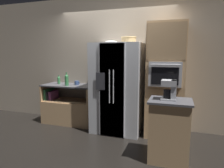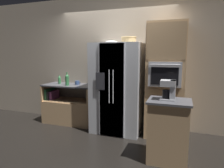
{
  "view_description": "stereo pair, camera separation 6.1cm",
  "coord_description": "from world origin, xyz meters",
  "px_view_note": "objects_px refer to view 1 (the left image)",
  "views": [
    {
      "loc": [
        1.32,
        -3.73,
        1.57
      ],
      "look_at": [
        0.09,
        -0.03,
        0.98
      ],
      "focal_mm": 32.0,
      "sensor_mm": 36.0,
      "label": 1
    },
    {
      "loc": [
        1.38,
        -3.71,
        1.57
      ],
      "look_at": [
        0.09,
        -0.03,
        0.98
      ],
      "focal_mm": 32.0,
      "sensor_mm": 36.0,
      "label": 2
    }
  ],
  "objects_px": {
    "refrigerator": "(118,88)",
    "mug": "(77,83)",
    "fruit_bowl": "(111,42)",
    "bottle_tall": "(67,80)",
    "coffee_maker": "(170,89)",
    "bottle_short": "(59,80)",
    "wicker_basket": "(129,40)",
    "wall_oven": "(166,81)"
  },
  "relations": [
    {
      "from": "bottle_short",
      "to": "mug",
      "type": "xyz_separation_m",
      "value": [
        0.45,
        0.02,
        -0.05
      ]
    },
    {
      "from": "refrigerator",
      "to": "coffee_maker",
      "type": "distance_m",
      "value": 1.39
    },
    {
      "from": "bottle_tall",
      "to": "wicker_basket",
      "type": "bearing_deg",
      "value": 4.4
    },
    {
      "from": "bottle_tall",
      "to": "coffee_maker",
      "type": "distance_m",
      "value": 2.37
    },
    {
      "from": "refrigerator",
      "to": "bottle_tall",
      "type": "relative_size",
      "value": 6.17
    },
    {
      "from": "fruit_bowl",
      "to": "bottle_tall",
      "type": "xyz_separation_m",
      "value": [
        -0.98,
        -0.12,
        -0.79
      ]
    },
    {
      "from": "refrigerator",
      "to": "mug",
      "type": "xyz_separation_m",
      "value": [
        -1.01,
        0.16,
        0.04
      ]
    },
    {
      "from": "wall_oven",
      "to": "bottle_short",
      "type": "relative_size",
      "value": 10.47
    },
    {
      "from": "coffee_maker",
      "to": "bottle_tall",
      "type": "bearing_deg",
      "value": 158.41
    },
    {
      "from": "bottle_short",
      "to": "coffee_maker",
      "type": "xyz_separation_m",
      "value": [
        2.51,
        -1.03,
        0.1
      ]
    },
    {
      "from": "refrigerator",
      "to": "mug",
      "type": "relative_size",
      "value": 13.57
    },
    {
      "from": "wall_oven",
      "to": "fruit_bowl",
      "type": "distance_m",
      "value": 1.32
    },
    {
      "from": "fruit_bowl",
      "to": "coffee_maker",
      "type": "bearing_deg",
      "value": -39.0
    },
    {
      "from": "fruit_bowl",
      "to": "wicker_basket",
      "type": "bearing_deg",
      "value": -1.86
    },
    {
      "from": "fruit_bowl",
      "to": "bottle_tall",
      "type": "bearing_deg",
      "value": -173.3
    },
    {
      "from": "wicker_basket",
      "to": "bottle_tall",
      "type": "height_order",
      "value": "wicker_basket"
    },
    {
      "from": "refrigerator",
      "to": "coffee_maker",
      "type": "bearing_deg",
      "value": -40.32
    },
    {
      "from": "bottle_tall",
      "to": "coffee_maker",
      "type": "xyz_separation_m",
      "value": [
        2.2,
        -0.87,
        0.06
      ]
    },
    {
      "from": "mug",
      "to": "coffee_maker",
      "type": "xyz_separation_m",
      "value": [
        2.06,
        -1.05,
        0.15
      ]
    },
    {
      "from": "wall_oven",
      "to": "bottle_tall",
      "type": "bearing_deg",
      "value": -177.81
    },
    {
      "from": "fruit_bowl",
      "to": "coffee_maker",
      "type": "relative_size",
      "value": 0.88
    },
    {
      "from": "coffee_maker",
      "to": "wicker_basket",
      "type": "bearing_deg",
      "value": 131.22
    },
    {
      "from": "refrigerator",
      "to": "wall_oven",
      "type": "bearing_deg",
      "value": 3.64
    },
    {
      "from": "refrigerator",
      "to": "fruit_bowl",
      "type": "distance_m",
      "value": 0.94
    },
    {
      "from": "wall_oven",
      "to": "bottle_tall",
      "type": "distance_m",
      "value": 2.09
    },
    {
      "from": "bottle_tall",
      "to": "wall_oven",
      "type": "bearing_deg",
      "value": 2.19
    },
    {
      "from": "fruit_bowl",
      "to": "bottle_tall",
      "type": "distance_m",
      "value": 1.27
    },
    {
      "from": "bottle_tall",
      "to": "mug",
      "type": "xyz_separation_m",
      "value": [
        0.15,
        0.18,
        -0.09
      ]
    },
    {
      "from": "wall_oven",
      "to": "bottle_tall",
      "type": "height_order",
      "value": "wall_oven"
    },
    {
      "from": "wicker_basket",
      "to": "mug",
      "type": "relative_size",
      "value": 2.29
    },
    {
      "from": "coffee_maker",
      "to": "bottle_short",
      "type": "bearing_deg",
      "value": 157.61
    },
    {
      "from": "bottle_short",
      "to": "mug",
      "type": "height_order",
      "value": "bottle_short"
    },
    {
      "from": "refrigerator",
      "to": "bottle_tall",
      "type": "height_order",
      "value": "refrigerator"
    },
    {
      "from": "wicker_basket",
      "to": "refrigerator",
      "type": "bearing_deg",
      "value": -157.02
    },
    {
      "from": "refrigerator",
      "to": "bottle_short",
      "type": "height_order",
      "value": "refrigerator"
    },
    {
      "from": "wall_oven",
      "to": "coffee_maker",
      "type": "xyz_separation_m",
      "value": [
        0.12,
        -0.95,
        0.01
      ]
    },
    {
      "from": "wicker_basket",
      "to": "bottle_tall",
      "type": "relative_size",
      "value": 1.04
    },
    {
      "from": "bottle_short",
      "to": "mug",
      "type": "relative_size",
      "value": 1.55
    },
    {
      "from": "refrigerator",
      "to": "wall_oven",
      "type": "height_order",
      "value": "wall_oven"
    },
    {
      "from": "wall_oven",
      "to": "mug",
      "type": "height_order",
      "value": "wall_oven"
    },
    {
      "from": "refrigerator",
      "to": "bottle_short",
      "type": "xyz_separation_m",
      "value": [
        -1.46,
        0.14,
        0.09
      ]
    },
    {
      "from": "refrigerator",
      "to": "wicker_basket",
      "type": "relative_size",
      "value": 5.93
    }
  ]
}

